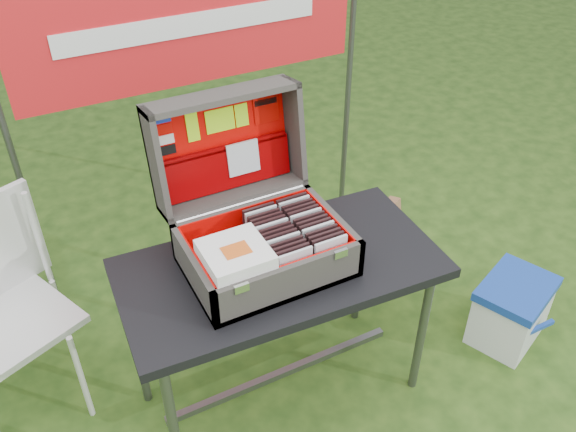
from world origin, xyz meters
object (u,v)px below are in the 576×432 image
suitcase (257,197)px  cooler (511,310)px  chair (14,325)px  table (281,333)px  cardboard_box (379,249)px

suitcase → cooler: suitcase is taller
suitcase → chair: size_ratio=0.62×
table → cooler: 1.14m
table → cardboard_box: (0.78, 0.42, -0.16)m
table → cooler: bearing=-6.9°
cooler → chair: (-2.04, 0.64, 0.30)m
cooler → chair: bearing=140.1°
chair → table: bearing=-48.3°
chair → cooler: bearing=-40.5°
suitcase → chair: 1.11m
cooler → cardboard_box: 0.70m
suitcase → chair: bearing=157.2°
chair → cardboard_box: size_ratio=2.22×
cooler → cardboard_box: (-0.33, 0.62, 0.05)m
suitcase → chair: suitcase is taller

